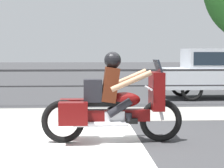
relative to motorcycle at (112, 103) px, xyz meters
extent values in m
plane|color=#38383A|center=(0.14, 0.03, -0.68)|extent=(120.00, 120.00, 0.00)
cube|color=#99968E|center=(0.14, 3.43, -0.68)|extent=(44.00, 2.40, 0.01)
cube|color=silver|center=(-1.39, -0.17, -0.68)|extent=(3.79, 6.00, 0.01)
cube|color=#232326|center=(0.14, 5.01, 0.35)|extent=(36.00, 0.04, 0.06)
cube|color=#232326|center=(0.14, 5.01, -0.10)|extent=(36.00, 0.03, 0.04)
cylinder|color=#232326|center=(0.14, 5.01, -0.15)|extent=(0.05, 0.05, 1.06)
torus|color=black|center=(0.85, 0.00, -0.31)|extent=(0.74, 0.11, 0.74)
torus|color=black|center=(-0.83, 0.00, -0.31)|extent=(0.74, 0.11, 0.74)
cube|color=#5B0C0C|center=(0.01, 0.00, -0.21)|extent=(1.28, 0.22, 0.20)
cube|color=silver|center=(0.04, 0.00, -0.26)|extent=(0.34, 0.26, 0.26)
ellipsoid|color=#5B0C0C|center=(0.21, 0.00, 0.05)|extent=(0.56, 0.30, 0.26)
cube|color=black|center=(-0.16, 0.00, -0.01)|extent=(0.74, 0.28, 0.08)
cube|color=#5B0C0C|center=(0.77, 0.00, 0.20)|extent=(0.20, 0.59, 0.65)
cube|color=#1E232B|center=(0.79, 0.00, 0.63)|extent=(0.10, 0.50, 0.24)
cylinder|color=silver|center=(0.63, 0.00, 0.25)|extent=(0.04, 0.70, 0.04)
cylinder|color=silver|center=(-0.19, -0.16, -0.34)|extent=(0.93, 0.09, 0.09)
cube|color=#5B0C0C|center=(-0.65, -0.24, -0.14)|extent=(0.48, 0.28, 0.38)
cube|color=#5B0C0C|center=(-0.65, 0.24, -0.14)|extent=(0.48, 0.28, 0.38)
cylinder|color=silver|center=(0.82, 0.00, -0.05)|extent=(0.18, 0.06, 0.51)
cube|color=#4C1E0F|center=(-0.02, 0.00, 0.32)|extent=(0.32, 0.36, 0.61)
sphere|color=tan|center=(0.02, 0.00, 0.71)|extent=(0.23, 0.23, 0.23)
sphere|color=black|center=(0.02, 0.00, 0.73)|extent=(0.29, 0.29, 0.29)
cylinder|color=black|center=(0.13, -0.15, -0.07)|extent=(0.44, 0.13, 0.34)
cylinder|color=black|center=(0.28, -0.15, -0.22)|extent=(0.11, 0.11, 0.14)
cube|color=black|center=(0.33, -0.15, -0.29)|extent=(0.20, 0.10, 0.09)
cylinder|color=black|center=(0.13, 0.15, -0.07)|extent=(0.44, 0.13, 0.34)
cylinder|color=black|center=(0.28, 0.15, -0.22)|extent=(0.11, 0.11, 0.14)
cube|color=black|center=(0.33, 0.15, -0.29)|extent=(0.20, 0.10, 0.09)
cylinder|color=tan|center=(0.30, -0.30, 0.39)|extent=(0.69, 0.09, 0.36)
cylinder|color=tan|center=(0.30, 0.30, 0.39)|extent=(0.69, 0.09, 0.36)
cube|color=black|center=(-0.32, 0.00, 0.21)|extent=(0.31, 0.31, 0.38)
cube|color=#B7BCC4|center=(4.01, 6.92, 0.66)|extent=(2.23, 1.51, 0.65)
cube|color=#19232D|center=(4.01, 6.92, 0.66)|extent=(2.05, 1.54, 0.42)
torus|color=black|center=(2.94, 6.13, -0.32)|extent=(0.72, 0.11, 0.72)
torus|color=black|center=(2.94, 7.71, -0.32)|extent=(0.72, 0.11, 0.72)
camera|label=1|loc=(-0.48, -7.41, 0.87)|focal=70.00mm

